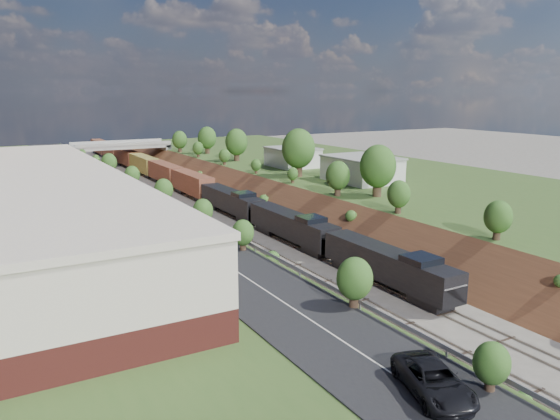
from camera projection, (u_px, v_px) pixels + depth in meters
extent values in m
plane|color=#6B665B|center=(550.00, 380.00, 38.72)|extent=(400.00, 400.00, 0.00)
cube|color=#3A5924|center=(374.00, 184.00, 105.09)|extent=(44.00, 180.00, 5.00)
cube|color=brown|center=(151.00, 224.00, 84.34)|extent=(10.00, 180.00, 10.00)
cube|color=brown|center=(275.00, 209.00, 94.98)|extent=(10.00, 180.00, 10.00)
cube|color=gray|center=(201.00, 217.00, 88.39)|extent=(1.58, 180.00, 0.18)
cube|color=gray|center=(231.00, 214.00, 90.90)|extent=(1.58, 180.00, 0.18)
cube|color=black|center=(119.00, 194.00, 81.09)|extent=(8.00, 180.00, 0.10)
cube|color=#99999E|center=(146.00, 189.00, 82.97)|extent=(0.06, 171.00, 0.30)
cube|color=maroon|center=(48.00, 230.00, 56.15)|extent=(14.00, 62.00, 2.20)
cube|color=beige|center=(45.00, 199.00, 55.45)|extent=(14.00, 62.00, 4.30)
cube|color=beige|center=(43.00, 176.00, 54.94)|extent=(14.30, 62.30, 0.50)
cube|color=gray|center=(75.00, 161.00, 136.08)|extent=(1.50, 8.00, 6.20)
cube|color=gray|center=(165.00, 156.00, 147.20)|extent=(1.50, 8.00, 6.20)
cube|color=gray|center=(121.00, 146.00, 140.98)|extent=(24.00, 8.00, 1.00)
cube|color=gray|center=(125.00, 144.00, 137.41)|extent=(24.00, 0.30, 0.80)
cube|color=gray|center=(117.00, 142.00, 144.21)|extent=(24.00, 0.30, 0.80)
cube|color=silver|center=(362.00, 170.00, 92.74)|extent=(9.00, 12.00, 4.00)
cube|color=silver|center=(293.00, 158.00, 111.22)|extent=(8.00, 10.00, 3.60)
cylinder|color=#473323|center=(377.00, 188.00, 79.56)|extent=(1.30, 1.30, 2.62)
ellipsoid|color=#315E21|center=(378.00, 166.00, 78.89)|extent=(5.25, 5.25, 6.30)
cylinder|color=#473323|center=(269.00, 256.00, 48.80)|extent=(0.66, 0.66, 1.22)
ellipsoid|color=#315E21|center=(269.00, 240.00, 48.49)|extent=(2.45, 2.45, 2.94)
cube|color=black|center=(430.00, 301.00, 52.05)|extent=(2.40, 4.00, 0.90)
cube|color=black|center=(388.00, 264.00, 56.96)|extent=(3.09, 18.56, 3.03)
cube|color=black|center=(443.00, 293.00, 50.49)|extent=(2.85, 3.00, 1.80)
cube|color=silver|center=(444.00, 283.00, 50.27)|extent=(2.85, 3.00, 0.15)
cube|color=black|center=(421.00, 261.00, 52.54)|extent=(3.03, 3.10, 0.90)
cube|color=black|center=(292.00, 225.00, 73.57)|extent=(3.09, 18.56, 3.03)
cube|color=black|center=(231.00, 200.00, 90.18)|extent=(3.09, 18.56, 3.03)
cube|color=brown|center=(134.00, 160.00, 140.79)|extent=(3.09, 98.82, 3.71)
imported|color=black|center=(434.00, 380.00, 27.34)|extent=(4.19, 6.13, 1.56)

